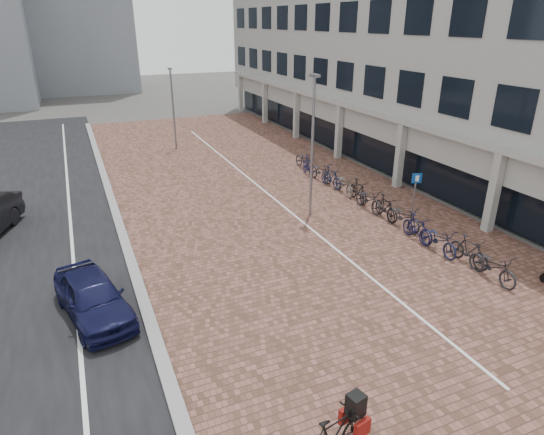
{
  "coord_description": "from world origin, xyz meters",
  "views": [
    {
      "loc": [
        -6.27,
        -8.6,
        8.04
      ],
      "look_at": [
        0.0,
        6.0,
        1.3
      ],
      "focal_mm": 30.79,
      "sensor_mm": 36.0,
      "label": 1
    }
  ],
  "objects": [
    {
      "name": "parking_sign",
      "position": [
        6.88,
        6.38,
        1.33
      ],
      "size": [
        0.42,
        0.17,
        2.04
      ],
      "rotation": [
        0.0,
        0.0,
        -0.33
      ],
      "color": "slate",
      "rests_on": "ground"
    },
    {
      "name": "hero_bike",
      "position": [
        -2.51,
        -2.91,
        0.56
      ],
      "size": [
        1.87,
        0.89,
        1.27
      ],
      "rotation": [
        0.0,
        0.0,
        1.79
      ],
      "color": "black",
      "rests_on": "ground"
    },
    {
      "name": "parking_line",
      "position": [
        2.2,
        12.0,
        0.04
      ],
      "size": [
        0.1,
        30.0,
        0.0
      ],
      "primitive_type": "cube",
      "color": "white",
      "rests_on": "plaza_brick"
    },
    {
      "name": "bike_row",
      "position": [
        5.7,
        7.9,
        0.52
      ],
      "size": [
        1.16,
        15.79,
        1.05
      ],
      "color": "black",
      "rests_on": "ground"
    },
    {
      "name": "lamp_far",
      "position": [
        -0.05,
        22.27,
        2.61
      ],
      "size": [
        0.12,
        0.12,
        5.21
      ],
      "primitive_type": "cylinder",
      "color": "slate",
      "rests_on": "ground"
    },
    {
      "name": "lane_line",
      "position": [
        -7.0,
        12.0,
        0.02
      ],
      "size": [
        0.12,
        44.0,
        0.0
      ],
      "primitive_type": "cube",
      "color": "white",
      "rests_on": "street_asphalt"
    },
    {
      "name": "office_building",
      "position": [
        12.97,
        16.0,
        8.44
      ],
      "size": [
        8.4,
        40.0,
        15.0
      ],
      "color": "#9A9A95",
      "rests_on": "ground"
    },
    {
      "name": "car_navy",
      "position": [
        -6.5,
        4.04,
        0.66
      ],
      "size": [
        2.39,
        4.11,
        1.31
      ],
      "primitive_type": "imported",
      "rotation": [
        0.0,
        0.0,
        0.23
      ],
      "color": "#0E0F33",
      "rests_on": "ground"
    },
    {
      "name": "plaza_brick",
      "position": [
        2.0,
        12.0,
        0.01
      ],
      "size": [
        14.5,
        42.0,
        0.04
      ],
      "primitive_type": "cube",
      "color": "brown",
      "rests_on": "ground"
    },
    {
      "name": "ground",
      "position": [
        0.0,
        0.0,
        0.0
      ],
      "size": [
        140.0,
        140.0,
        0.0
      ],
      "primitive_type": "plane",
      "color": "#474442",
      "rests_on": "ground"
    },
    {
      "name": "lamp_near",
      "position": [
        2.89,
        8.42,
        3.01
      ],
      "size": [
        0.12,
        0.12,
        6.01
      ],
      "primitive_type": "cylinder",
      "color": "slate",
      "rests_on": "ground"
    },
    {
      "name": "curb",
      "position": [
        -5.1,
        12.0,
        0.07
      ],
      "size": [
        0.35,
        42.0,
        0.14
      ],
      "primitive_type": "cube",
      "color": "gray",
      "rests_on": "ground"
    },
    {
      "name": "street_asphalt",
      "position": [
        -9.0,
        12.0,
        0.01
      ],
      "size": [
        8.0,
        50.0,
        0.03
      ],
      "primitive_type": "cube",
      "color": "black",
      "rests_on": "ground"
    }
  ]
}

